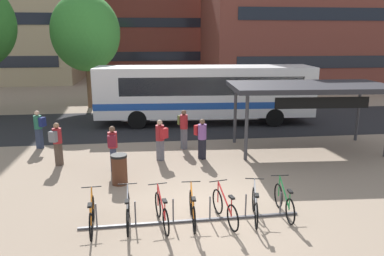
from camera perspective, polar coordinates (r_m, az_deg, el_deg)
name	(u,v)px	position (r m, az deg, el deg)	size (l,w,h in m)	color
ground	(210,212)	(10.86, 2.83, -12.69)	(200.00, 200.00, 0.00)	gray
bus_lane_asphalt	(178,123)	(21.21, -2.20, 0.71)	(80.00, 7.20, 0.01)	#232326
city_bus	(204,92)	(21.05, 1.77, 5.52)	(12.14, 3.19, 3.20)	white
bike_rack	(192,219)	(10.30, -0.05, -13.68)	(5.96, 0.23, 0.70)	#47474C
parked_bicycle_orange_0	(92,216)	(10.12, -15.05, -12.87)	(0.52, 1.72, 0.99)	black
parked_bicycle_silver_1	(128,212)	(10.12, -9.76, -12.58)	(0.52, 1.72, 0.99)	black
parked_bicycle_red_2	(162,212)	(10.02, -4.65, -12.67)	(0.52, 1.71, 0.99)	black
parked_bicycle_orange_3	(192,210)	(10.11, 0.07, -12.38)	(0.52, 1.72, 0.99)	black
parked_bicycle_red_4	(225,208)	(10.22, 5.04, -12.13)	(0.55, 1.70, 0.99)	black
parked_bicycle_silver_5	(255,206)	(10.44, 9.60, -11.68)	(0.56, 1.69, 0.99)	black
parked_bicycle_green_6	(284,202)	(10.83, 13.89, -10.93)	(0.52, 1.72, 0.99)	black
transit_shelter	(310,88)	(16.60, 17.56, 5.78)	(6.80, 3.63, 2.86)	#38383D
commuter_grey_pack_0	(57,141)	(15.05, -19.93, -1.90)	(0.47, 0.60, 1.68)	#47382D
commuter_maroon_pack_1	(113,146)	(13.86, -12.02, -2.64)	(0.35, 0.53, 1.69)	#2D3851
commuter_navy_pack_2	(39,127)	(17.63, -22.36, 0.18)	(0.60, 0.52, 1.70)	#2D3851
commuter_red_pack_3	(161,137)	(14.80, -4.82, -1.43)	(0.56, 0.60, 1.66)	#565660
commuter_olive_pack_4	(184,126)	(16.26, -1.30, 0.25)	(0.49, 0.60, 1.75)	#565660
commuter_red_pack_5	(202,136)	(14.94, 1.47, -1.22)	(0.55, 0.60, 1.66)	black
trash_bin	(119,169)	(12.78, -11.03, -6.21)	(0.55, 0.55, 1.03)	#4C2819
street_tree_1	(86,33)	(26.41, -15.94, 13.81)	(4.51, 4.51, 7.57)	brown
building_right_wing	(334,0)	(43.02, 20.93, 17.77)	(26.08, 11.41, 16.72)	brown
building_centre_block	(143,12)	(53.36, -7.56, 17.16)	(17.40, 13.85, 15.85)	brown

